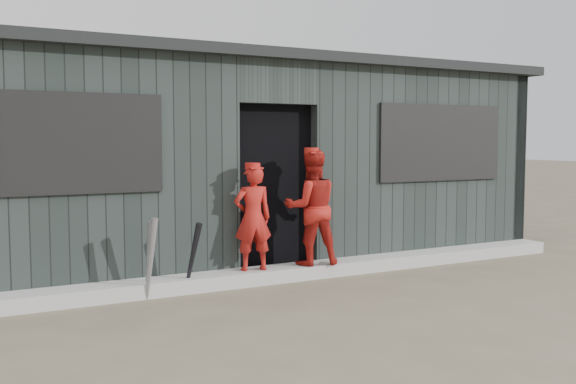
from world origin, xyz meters
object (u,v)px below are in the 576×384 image
bat_right (192,257)px  bat_mid (149,259)px  player_red_right (311,207)px  dugout (229,162)px  player_grey_back (310,223)px  bat_left (151,259)px  player_red_left (253,218)px

bat_right → bat_mid: bearing=175.4°
bat_mid → player_red_right: player_red_right is taller
dugout → bat_right: bearing=-123.1°
player_red_right → player_grey_back: size_ratio=1.21×
bat_left → bat_mid: 0.16m
bat_left → player_red_right: bearing=6.2°
bat_right → player_red_left: bearing=7.6°
bat_left → bat_right: 0.49m
player_red_left → dugout: 1.84m
player_red_left → dugout: (0.44, 1.70, 0.56)m
bat_left → player_red_right: size_ratio=0.63×
bat_mid → bat_right: bearing=-4.6°
player_red_left → player_red_right: bearing=-172.8°
dugout → bat_left: bearing=-130.6°
player_red_right → dugout: bearing=-66.2°
bat_left → player_grey_back: (2.25, 0.76, 0.13)m
bat_left → dugout: size_ratio=0.10×
player_grey_back → dugout: bearing=-71.0°
bat_mid → player_red_right: 1.97m
player_red_left → dugout: size_ratio=0.14×
bat_mid → bat_right: (0.45, -0.04, -0.02)m
player_red_right → bat_right: bearing=17.2°
player_red_right → dugout: dugout is taller
player_red_left → dugout: dugout is taller
bat_left → bat_mid: size_ratio=1.06×
bat_left → bat_right: bat_left is taller
bat_mid → bat_left: bearing=-99.5°
bat_mid → player_grey_back: (2.23, 0.60, 0.15)m
dugout → bat_mid: bearing=-132.6°
bat_right → player_red_left: size_ratio=0.65×
bat_left → player_grey_back: bearing=18.6°
player_red_right → player_grey_back: (0.31, 0.55, -0.27)m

